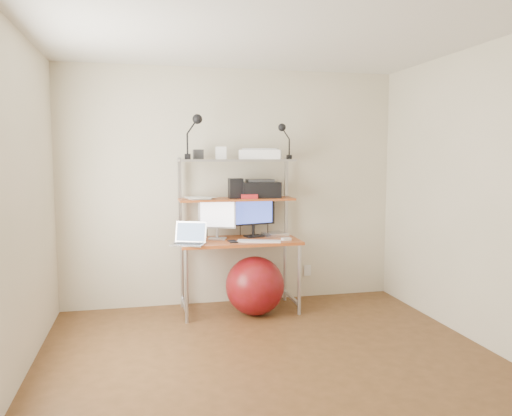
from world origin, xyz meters
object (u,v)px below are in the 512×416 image
(monitor_silver, at_px, (217,217))
(laptop, at_px, (190,240))
(printer, at_px, (260,189))
(monitor_black, at_px, (253,213))
(exercise_ball, at_px, (255,286))

(monitor_silver, distance_m, laptop, 0.43)
(laptop, height_order, printer, printer)
(printer, bearing_deg, monitor_black, 176.08)
(laptop, bearing_deg, printer, 44.94)
(laptop, relative_size, printer, 0.94)
(laptop, bearing_deg, exercise_ball, 23.25)
(monitor_black, bearing_deg, laptop, -170.31)
(monitor_silver, xyz_separation_m, laptop, (-0.30, -0.24, -0.18))
(monitor_silver, relative_size, monitor_black, 0.87)
(printer, bearing_deg, exercise_ball, -111.27)
(monitor_silver, bearing_deg, exercise_ball, -17.05)
(monitor_black, xyz_separation_m, laptop, (-0.70, -0.31, -0.20))
(monitor_black, relative_size, exercise_ball, 0.84)
(laptop, bearing_deg, monitor_silver, 61.46)
(monitor_black, distance_m, laptop, 0.79)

